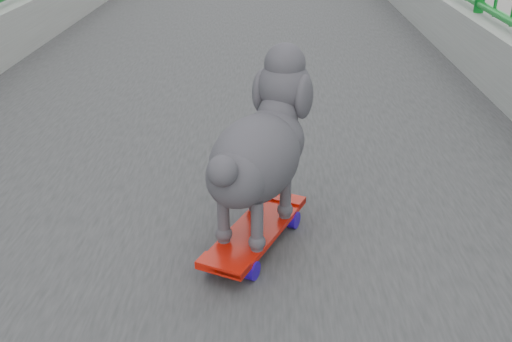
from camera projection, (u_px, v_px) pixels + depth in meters
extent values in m
cube|color=#2D2D2F|center=(200.00, 308.00, 1.88)|extent=(3.00, 24.00, 0.50)
cube|color=slate|center=(258.00, 157.00, 11.51)|extent=(1.20, 1.20, 6.50)
cube|color=red|center=(256.00, 231.00, 1.72)|extent=(0.31, 0.48, 0.02)
cube|color=#99999E|center=(232.00, 262.00, 1.61)|extent=(0.09, 0.06, 0.02)
cylinder|color=#2007A7|center=(213.00, 260.00, 1.63)|extent=(0.04, 0.06, 0.05)
sphere|color=yellow|center=(213.00, 260.00, 1.63)|extent=(0.02, 0.02, 0.02)
cylinder|color=#2007A7|center=(252.00, 270.00, 1.59)|extent=(0.04, 0.06, 0.05)
sphere|color=yellow|center=(252.00, 270.00, 1.59)|extent=(0.02, 0.02, 0.02)
cube|color=#99999E|center=(276.00, 213.00, 1.85)|extent=(0.09, 0.06, 0.02)
cylinder|color=#2007A7|center=(258.00, 212.00, 1.88)|extent=(0.04, 0.06, 0.05)
sphere|color=yellow|center=(258.00, 212.00, 1.88)|extent=(0.02, 0.02, 0.02)
cylinder|color=#2007A7|center=(294.00, 220.00, 1.83)|extent=(0.04, 0.06, 0.05)
sphere|color=yellow|center=(294.00, 220.00, 1.83)|extent=(0.02, 0.02, 0.02)
ellipsoid|color=#29272C|center=(256.00, 159.00, 1.62)|extent=(0.34, 0.41, 0.24)
sphere|color=#29272C|center=(284.00, 86.00, 1.72)|extent=(0.16, 0.16, 0.16)
sphere|color=black|center=(297.00, 83.00, 1.81)|extent=(0.03, 0.03, 0.03)
sphere|color=#29272C|center=(222.00, 171.00, 1.45)|extent=(0.08, 0.08, 0.08)
cylinder|color=#29272C|center=(254.00, 188.00, 1.79)|extent=(0.03, 0.03, 0.15)
cylinder|color=#29272C|center=(285.00, 195.00, 1.75)|extent=(0.03, 0.03, 0.15)
cylinder|color=#29272C|center=(223.00, 218.00, 1.63)|extent=(0.03, 0.03, 0.15)
cylinder|color=#29272C|center=(257.00, 226.00, 1.59)|extent=(0.03, 0.03, 0.15)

